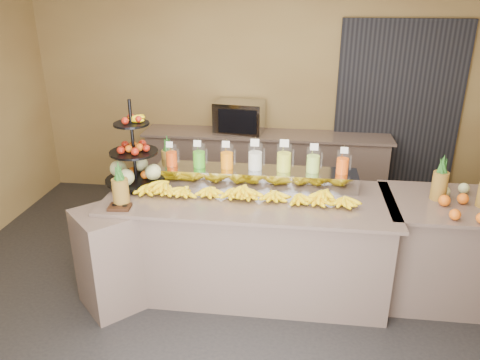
% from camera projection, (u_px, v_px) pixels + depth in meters
% --- Properties ---
extents(ground, '(6.00, 6.00, 0.00)m').
position_uv_depth(ground, '(245.00, 305.00, 4.16)').
color(ground, black).
rests_on(ground, ground).
extents(room_envelope, '(6.04, 5.02, 2.82)m').
position_uv_depth(room_envelope, '(277.00, 78.00, 4.15)').
color(room_envelope, brown).
rests_on(room_envelope, ground).
extents(buffet_counter, '(2.75, 1.25, 0.93)m').
position_uv_depth(buffet_counter, '(236.00, 244.00, 4.23)').
color(buffet_counter, gray).
rests_on(buffet_counter, ground).
extents(right_counter, '(1.08, 0.88, 0.93)m').
position_uv_depth(right_counter, '(440.00, 249.00, 4.15)').
color(right_counter, gray).
rests_on(right_counter, ground).
extents(back_ledge, '(3.10, 0.55, 0.93)m').
position_uv_depth(back_ledge, '(265.00, 168.00, 6.05)').
color(back_ledge, gray).
rests_on(back_ledge, ground).
extents(pitcher_tray, '(1.85, 0.30, 0.15)m').
position_uv_depth(pitcher_tray, '(255.00, 177.00, 4.31)').
color(pitcher_tray, gray).
rests_on(pitcher_tray, buffet_counter).
extents(juice_pitcher_orange_a, '(0.11, 0.11, 0.26)m').
position_uv_depth(juice_pitcher_orange_a, '(172.00, 157.00, 4.34)').
color(juice_pitcher_orange_a, silver).
rests_on(juice_pitcher_orange_a, pitcher_tray).
extents(juice_pitcher_green, '(0.12, 0.12, 0.28)m').
position_uv_depth(juice_pitcher_green, '(199.00, 157.00, 4.30)').
color(juice_pitcher_green, silver).
rests_on(juice_pitcher_green, pitcher_tray).
extents(juice_pitcher_orange_b, '(0.12, 0.12, 0.29)m').
position_uv_depth(juice_pitcher_orange_b, '(227.00, 158.00, 4.27)').
color(juice_pitcher_orange_b, silver).
rests_on(juice_pitcher_orange_b, pitcher_tray).
extents(juice_pitcher_milk, '(0.13, 0.14, 0.32)m').
position_uv_depth(juice_pitcher_milk, '(255.00, 158.00, 4.24)').
color(juice_pitcher_milk, silver).
rests_on(juice_pitcher_milk, pitcher_tray).
extents(juice_pitcher_lemon, '(0.13, 0.14, 0.32)m').
position_uv_depth(juice_pitcher_lemon, '(284.00, 159.00, 4.21)').
color(juice_pitcher_lemon, silver).
rests_on(juice_pitcher_lemon, pitcher_tray).
extents(juice_pitcher_lime, '(0.12, 0.13, 0.30)m').
position_uv_depth(juice_pitcher_lime, '(313.00, 161.00, 4.18)').
color(juice_pitcher_lime, silver).
rests_on(juice_pitcher_lime, pitcher_tray).
extents(juice_pitcher_orange_c, '(0.11, 0.12, 0.27)m').
position_uv_depth(juice_pitcher_orange_c, '(343.00, 164.00, 4.15)').
color(juice_pitcher_orange_c, silver).
rests_on(juice_pitcher_orange_c, pitcher_tray).
extents(banana_heap, '(1.97, 0.18, 0.16)m').
position_uv_depth(banana_heap, '(242.00, 191.00, 4.04)').
color(banana_heap, yellow).
rests_on(banana_heap, buffet_counter).
extents(fruit_stand, '(0.66, 0.66, 0.79)m').
position_uv_depth(fruit_stand, '(138.00, 163.00, 4.27)').
color(fruit_stand, black).
rests_on(fruit_stand, buffet_counter).
extents(condiment_caddy, '(0.19, 0.15, 0.03)m').
position_uv_depth(condiment_caddy, '(120.00, 207.00, 3.85)').
color(condiment_caddy, black).
rests_on(condiment_caddy, buffet_counter).
extents(pineapple_left_a, '(0.14, 0.14, 0.39)m').
position_uv_depth(pineapple_left_a, '(120.00, 189.00, 3.87)').
color(pineapple_left_a, brown).
rests_on(pineapple_left_a, buffet_counter).
extents(pineapple_left_b, '(0.12, 0.12, 0.39)m').
position_uv_depth(pineapple_left_b, '(168.00, 159.00, 4.57)').
color(pineapple_left_b, brown).
rests_on(pineapple_left_b, buffet_counter).
extents(right_fruit_pile, '(0.47, 0.45, 0.25)m').
position_uv_depth(right_fruit_pile, '(462.00, 199.00, 3.84)').
color(right_fruit_pile, brown).
rests_on(right_fruit_pile, right_counter).
extents(oven_warmer, '(0.64, 0.48, 0.40)m').
position_uv_depth(oven_warmer, '(240.00, 117.00, 5.83)').
color(oven_warmer, gray).
rests_on(oven_warmer, back_ledge).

